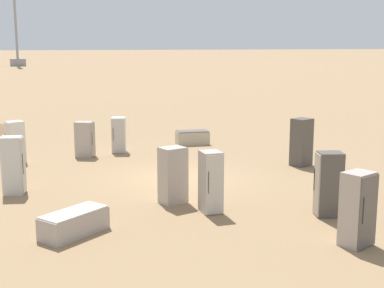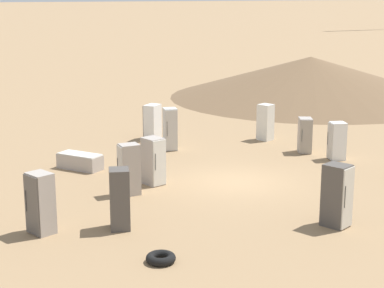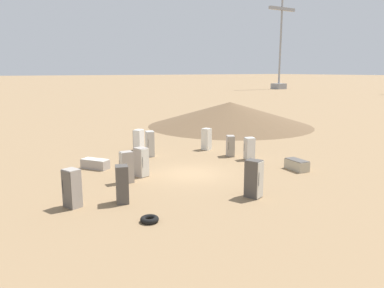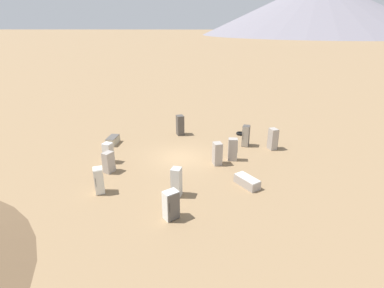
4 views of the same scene
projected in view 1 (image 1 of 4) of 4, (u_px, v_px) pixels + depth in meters
name	position (u px, v px, depth m)	size (l,w,h in m)	color
ground_plane	(178.00, 178.00, 19.75)	(1000.00, 1000.00, 0.00)	#937551
power_pylon_0	(16.00, 27.00, 122.06)	(9.94, 3.41, 28.40)	gray
discarded_fridge_0	(85.00, 139.00, 23.38)	(0.84, 0.93, 1.56)	#A89E93
discarded_fridge_1	(192.00, 138.00, 26.41)	(0.97, 1.67, 0.68)	#B2A88E
discarded_fridge_2	(211.00, 182.00, 15.60)	(0.73, 0.60, 1.82)	#A89E93
discarded_fridge_3	(15.00, 142.00, 22.20)	(0.75, 0.81, 1.75)	silver
discarded_fridge_4	(173.00, 175.00, 16.51)	(0.77, 0.90, 1.77)	#A89E93
discarded_fridge_5	(302.00, 142.00, 21.68)	(0.85, 0.94, 1.93)	#4C4742
discarded_fridge_6	(358.00, 209.00, 12.98)	(0.82, 0.88, 1.84)	#A89E93
discarded_fridge_7	(74.00, 223.00, 13.82)	(1.67, 1.95, 0.63)	#A89E93
discarded_fridge_9	(13.00, 165.00, 17.53)	(0.71, 0.79, 1.91)	silver
discarded_fridge_10	(119.00, 135.00, 24.36)	(0.81, 0.77, 1.61)	white
discarded_fridge_11	(329.00, 184.00, 15.26)	(0.77, 0.86, 1.86)	#4C4742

